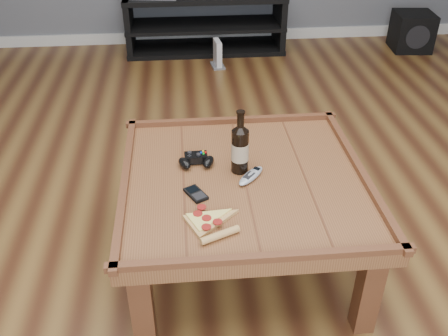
{
  "coord_description": "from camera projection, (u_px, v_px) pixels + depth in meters",
  "views": [
    {
      "loc": [
        -0.24,
        -1.67,
        1.61
      ],
      "look_at": [
        -0.09,
        -0.02,
        0.52
      ],
      "focal_mm": 40.0,
      "sensor_mm": 36.0,
      "label": 1
    }
  ],
  "objects": [
    {
      "name": "smartphone",
      "position": [
        196.0,
        194.0,
        1.94
      ],
      "size": [
        0.1,
        0.12,
        0.01
      ],
      "rotation": [
        0.0,
        0.0,
        0.49
      ],
      "color": "black",
      "rests_on": "coffee_table"
    },
    {
      "name": "media_console",
      "position": [
        205.0,
        23.0,
        4.45
      ],
      "size": [
        1.4,
        0.45,
        0.5
      ],
      "color": "black",
      "rests_on": "ground"
    },
    {
      "name": "subwoofer",
      "position": [
        412.0,
        31.0,
        4.51
      ],
      "size": [
        0.36,
        0.36,
        0.33
      ],
      "rotation": [
        0.0,
        0.0,
        -0.09
      ],
      "color": "black",
      "rests_on": "ground"
    },
    {
      "name": "pizza_slice",
      "position": [
        209.0,
        222.0,
        1.79
      ],
      "size": [
        0.26,
        0.31,
        0.03
      ],
      "rotation": [
        0.0,
        0.0,
        0.42
      ],
      "color": "tan",
      "rests_on": "coffee_table"
    },
    {
      "name": "remote_control",
      "position": [
        251.0,
        176.0,
        2.04
      ],
      "size": [
        0.14,
        0.16,
        0.02
      ],
      "rotation": [
        0.0,
        0.0,
        -0.69
      ],
      "color": "#949AA1",
      "rests_on": "coffee_table"
    },
    {
      "name": "baseboard",
      "position": [
        204.0,
        36.0,
        4.75
      ],
      "size": [
        5.0,
        0.02,
        0.1
      ],
      "primitive_type": "cube",
      "color": "silver",
      "rests_on": "ground"
    },
    {
      "name": "ground",
      "position": [
        242.0,
        258.0,
        2.29
      ],
      "size": [
        6.0,
        6.0,
        0.0
      ],
      "primitive_type": "plane",
      "color": "#3E2011",
      "rests_on": "ground"
    },
    {
      "name": "game_console",
      "position": [
        218.0,
        55.0,
        4.19
      ],
      "size": [
        0.12,
        0.19,
        0.23
      ],
      "rotation": [
        0.0,
        0.0,
        0.12
      ],
      "color": "slate",
      "rests_on": "ground"
    },
    {
      "name": "game_controller",
      "position": [
        196.0,
        160.0,
        2.12
      ],
      "size": [
        0.17,
        0.11,
        0.05
      ],
      "rotation": [
        0.0,
        0.0,
        0.03
      ],
      "color": "black",
      "rests_on": "coffee_table"
    },
    {
      "name": "beer_bottle",
      "position": [
        240.0,
        148.0,
        2.03
      ],
      "size": [
        0.07,
        0.07,
        0.28
      ],
      "color": "black",
      "rests_on": "coffee_table"
    },
    {
      "name": "coffee_table",
      "position": [
        244.0,
        190.0,
        2.08
      ],
      "size": [
        1.03,
        1.03,
        0.48
      ],
      "color": "brown",
      "rests_on": "ground"
    }
  ]
}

